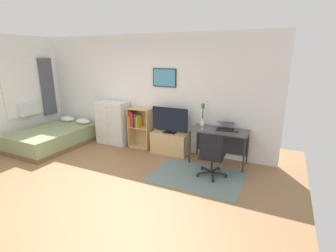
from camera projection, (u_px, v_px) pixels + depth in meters
name	position (u px, v px, depth m)	size (l,w,h in m)	color
ground_plane	(80.00, 189.00, 4.29)	(7.20, 7.20, 0.00)	#936B44
wall_back_with_posters	(148.00, 93.00, 6.03)	(6.12, 0.09, 2.70)	white
area_rug	(197.00, 176.00, 4.74)	(1.70, 1.20, 0.01)	slate
bed	(55.00, 137.00, 6.31)	(1.33, 2.00, 0.57)	brown
dresser	(113.00, 123.00, 6.38)	(0.82, 0.46, 1.11)	silver
bookshelf	(138.00, 125.00, 6.14)	(0.55, 0.30, 0.99)	tan
tv_stand	(170.00, 143.00, 5.81)	(0.85, 0.41, 0.50)	tan
television	(170.00, 120.00, 5.64)	(0.87, 0.16, 0.59)	black
desk	(220.00, 135.00, 5.24)	(1.18, 0.56, 0.74)	#4C4C4F
office_chair	(211.00, 155.00, 4.58)	(0.57, 0.58, 0.86)	#232326
laptop	(226.00, 126.00, 5.17)	(0.41, 0.44, 0.16)	black
computer_mouse	(237.00, 132.00, 4.97)	(0.06, 0.10, 0.03)	#262628
bamboo_vase	(203.00, 115.00, 5.36)	(0.09, 0.10, 0.50)	silver
wine_glass	(202.00, 123.00, 5.15)	(0.07, 0.07, 0.18)	silver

